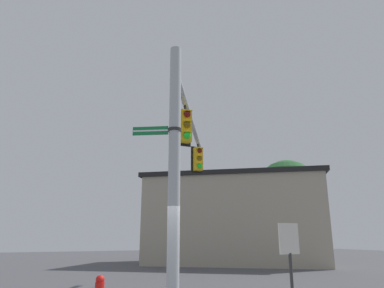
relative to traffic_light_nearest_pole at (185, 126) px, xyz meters
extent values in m
cylinder|color=#ADB2B7|center=(1.05, 1.79, -1.83)|extent=(0.30, 0.30, 6.73)
cylinder|color=#ADB2B7|center=(-1.02, -1.78, 0.79)|extent=(4.31, 7.24, 0.19)
cylinder|color=black|center=(0.00, -0.02, 0.61)|extent=(0.08, 0.08, 0.18)
cube|color=gold|center=(0.00, -0.02, -0.01)|extent=(0.36, 0.30, 1.05)
sphere|color=#590F0F|center=(0.00, 0.17, 0.34)|extent=(0.22, 0.22, 0.22)
cube|color=gold|center=(0.00, 0.19, 0.44)|extent=(0.24, 0.20, 0.03)
sphere|color=brown|center=(0.00, 0.17, -0.01)|extent=(0.22, 0.22, 0.22)
cube|color=gold|center=(0.00, 0.19, 0.09)|extent=(0.24, 0.20, 0.03)
sphere|color=#1EE533|center=(0.00, 0.17, -0.36)|extent=(0.22, 0.22, 0.22)
cube|color=gold|center=(0.00, 0.19, -0.26)|extent=(0.24, 0.20, 0.03)
cube|color=black|center=(0.00, -0.19, -0.01)|extent=(0.54, 0.03, 1.22)
cylinder|color=black|center=(-2.44, -4.22, 0.61)|extent=(0.08, 0.08, 0.18)
cube|color=gold|center=(-2.44, -4.22, -0.01)|extent=(0.36, 0.30, 1.05)
sphere|color=#590F0F|center=(-2.44, -4.03, 0.34)|extent=(0.22, 0.22, 0.22)
cube|color=gold|center=(-2.44, -4.01, 0.44)|extent=(0.24, 0.20, 0.03)
sphere|color=brown|center=(-2.44, -4.03, -0.01)|extent=(0.22, 0.22, 0.22)
cube|color=gold|center=(-2.44, -4.01, 0.09)|extent=(0.24, 0.20, 0.03)
sphere|color=#1EE533|center=(-2.44, -4.03, -0.36)|extent=(0.22, 0.22, 0.22)
cube|color=gold|center=(-2.44, -4.01, -0.26)|extent=(0.24, 0.20, 0.03)
cube|color=black|center=(-2.44, -4.39, -0.01)|extent=(0.54, 0.03, 1.22)
cube|color=#147238|center=(1.60, 1.47, -0.78)|extent=(0.81, 0.49, 0.22)
cube|color=white|center=(1.60, 1.49, -0.78)|extent=(0.80, 0.47, 0.04)
cylinder|color=#262626|center=(1.05, 1.79, -0.78)|extent=(0.34, 0.34, 0.08)
cube|color=#A89E89|center=(-8.84, -11.78, -2.38)|extent=(13.14, 12.00, 5.64)
cube|color=black|center=(-10.90, -14.61, -2.10)|extent=(9.02, 6.95, 0.30)
cube|color=black|center=(-8.84, -11.78, 0.59)|extent=(13.67, 12.48, 0.30)
cylinder|color=#4C3823|center=(-11.75, -9.49, -3.61)|extent=(0.41, 0.41, 3.19)
sphere|color=#28602D|center=(-11.75, -9.49, -0.45)|extent=(4.45, 4.45, 4.45)
sphere|color=red|center=(2.34, -0.15, -4.49)|extent=(0.23, 0.23, 0.23)
cylinder|color=#333333|center=(-1.84, 2.40, -4.50)|extent=(0.08, 0.08, 1.40)
cube|color=silver|center=(-1.84, 2.40, -3.45)|extent=(0.60, 0.04, 0.76)
camera|label=1|loc=(4.13, 9.70, -3.40)|focal=32.59mm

